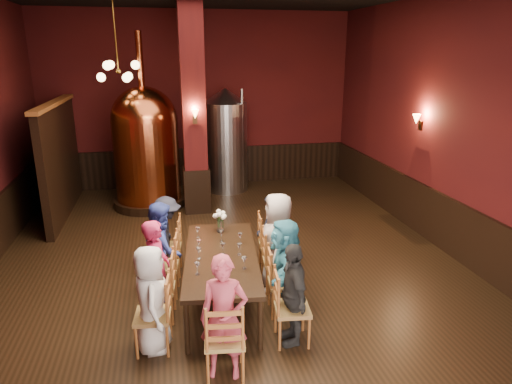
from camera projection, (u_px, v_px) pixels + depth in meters
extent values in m
plane|color=black|center=(228.00, 261.00, 7.91)|extent=(10.00, 10.00, 0.00)
cube|color=#4A100F|center=(199.00, 101.00, 11.92)|extent=(8.00, 0.02, 4.50)
cube|color=#4A100F|center=(348.00, 282.00, 2.57)|extent=(8.00, 0.02, 4.50)
cube|color=#4A100F|center=(451.00, 125.00, 8.01)|extent=(0.02, 10.00, 4.50)
cube|color=black|center=(437.00, 218.00, 8.52)|extent=(0.08, 9.90, 1.00)
cube|color=black|center=(202.00, 166.00, 12.40)|extent=(7.90, 0.08, 1.00)
cube|color=#4A100F|center=(194.00, 111.00, 9.81)|extent=(0.58, 0.58, 4.50)
cube|color=black|center=(61.00, 161.00, 9.94)|extent=(0.22, 3.50, 2.40)
cube|color=black|center=(221.00, 257.00, 6.42)|extent=(1.26, 2.50, 0.06)
cylinder|color=black|center=(187.00, 328.00, 5.41)|extent=(0.07, 0.07, 0.69)
cylinder|color=black|center=(260.00, 324.00, 5.49)|extent=(0.07, 0.07, 0.69)
cylinder|color=black|center=(194.00, 249.00, 7.58)|extent=(0.07, 0.07, 0.69)
cylinder|color=black|center=(247.00, 247.00, 7.66)|extent=(0.07, 0.07, 0.69)
imported|color=silver|center=(151.00, 299.00, 5.41)|extent=(0.45, 0.67, 1.35)
imported|color=#A21B43|center=(158.00, 271.00, 6.04)|extent=(0.36, 0.53, 1.42)
imported|color=navy|center=(163.00, 249.00, 6.66)|extent=(0.37, 0.71, 1.45)
imported|color=black|center=(167.00, 236.00, 7.32)|extent=(0.49, 0.85, 1.31)
imported|color=black|center=(293.00, 294.00, 5.56)|extent=(0.34, 0.78, 1.32)
imported|color=teal|center=(284.00, 267.00, 6.19)|extent=(0.65, 1.34, 1.38)
imported|color=#B3A49E|center=(278.00, 242.00, 6.80)|extent=(0.64, 0.83, 1.53)
imported|color=#181D31|center=(272.00, 233.00, 7.47)|extent=(0.38, 0.66, 1.29)
imported|color=#AF3A4C|center=(224.00, 318.00, 4.95)|extent=(0.59, 0.46, 1.45)
cylinder|color=black|center=(150.00, 201.00, 10.78)|extent=(1.66, 1.66, 0.18)
cylinder|color=#B45229|center=(147.00, 160.00, 10.48)|extent=(1.58, 1.58, 1.84)
sphere|color=#B45229|center=(144.00, 120.00, 10.21)|extent=(1.47, 1.47, 1.47)
cylinder|color=#B45229|center=(140.00, 60.00, 9.82)|extent=(0.15, 0.15, 1.20)
cylinder|color=#B2B2B7|center=(226.00, 147.00, 11.70)|extent=(1.24, 1.24, 2.26)
cone|color=#B2B2B7|center=(225.00, 95.00, 11.31)|extent=(1.09, 1.09, 0.36)
cylinder|color=#B2B2B7|center=(242.00, 141.00, 11.36)|extent=(0.07, 0.07, 2.53)
cylinder|color=white|center=(220.00, 226.00, 7.21)|extent=(0.11, 0.11, 0.19)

